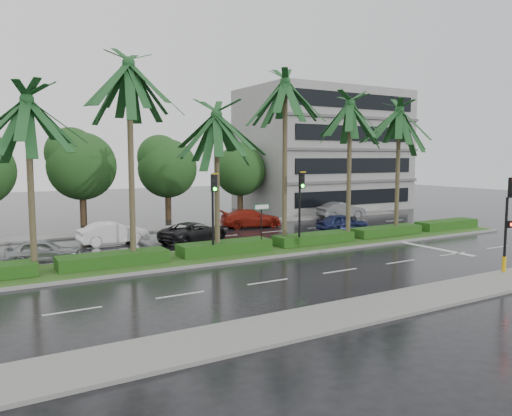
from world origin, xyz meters
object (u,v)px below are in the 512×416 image
car_red (251,218)px  car_grey (341,210)px  car_silver (43,251)px  signal_median_left (214,202)px  car_blue (343,223)px  car_white (113,233)px  street_sign (262,215)px  signal_near (508,220)px  car_darkgrey (194,232)px

car_red → car_grey: bearing=-73.2°
car_silver → car_red: size_ratio=0.76×
signal_median_left → car_blue: signal_median_left is taller
car_white → car_red: bearing=-81.8°
signal_median_left → car_red: (7.70, 9.49, -2.32)m
street_sign → car_red: bearing=63.2°
signal_near → car_silver: (-17.75, 13.41, -1.90)m
street_sign → car_grey: 17.42m
street_sign → signal_near: bearing=-54.7°
car_white → car_blue: 15.78m
car_darkgrey → car_silver: bearing=80.4°
signal_median_left → car_darkgrey: size_ratio=0.94×
street_sign → car_silver: size_ratio=0.73×
street_sign → car_red: (4.70, 9.31, -1.45)m
signal_near → street_sign: 12.11m
car_white → signal_median_left: bearing=-158.9°
car_darkgrey → car_blue: car_darkgrey is taller
car_white → car_red: 11.15m
signal_near → car_blue: size_ratio=1.16×
car_grey → signal_median_left: bearing=126.3°
signal_median_left → street_sign: size_ratio=1.68×
car_red → street_sign: bearing=165.7°
signal_median_left → street_sign: bearing=3.5°
car_darkgrey → car_red: car_red is taller
car_silver → car_red: car_red is taller
car_darkgrey → car_red: (6.45, 4.06, 0.03)m
car_blue → signal_median_left: bearing=119.7°
car_silver → car_red: bearing=-56.6°
street_sign → car_red: 10.53m
car_darkgrey → car_blue: 11.02m
signal_median_left → street_sign: (3.00, 0.18, -0.87)m
signal_near → car_red: bearing=96.8°
car_red → car_grey: car_grey is taller
signal_near → signal_median_left: bearing=135.9°
signal_median_left → car_red: 12.44m
car_silver → signal_median_left: bearing=-102.8°
signal_near → car_blue: bearing=81.0°
car_silver → car_grey: bearing=-62.5°
car_darkgrey → car_grey: 16.63m
car_darkgrey → car_grey: size_ratio=1.08×
car_red → car_grey: size_ratio=1.09×
signal_near → car_white: (-13.25, 17.09, -1.81)m
car_silver → car_white: car_white is taller
signal_median_left → car_blue: size_ratio=1.16×
signal_near → car_red: (-2.30, 19.18, -1.82)m
signal_median_left → street_sign: signal_median_left is taller
signal_near → car_blue: signal_near is taller
signal_median_left → car_silver: bearing=154.3°
car_blue → car_darkgrey: bearing=94.2°
car_white → car_blue: car_white is taller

